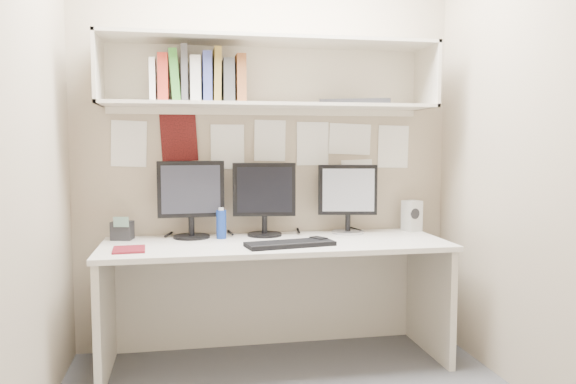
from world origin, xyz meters
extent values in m
cube|color=tan|center=(0.00, 1.00, 1.30)|extent=(2.40, 0.02, 2.60)
cube|color=tan|center=(0.00, -1.00, 1.30)|extent=(2.40, 0.02, 2.60)
cube|color=tan|center=(-1.20, 0.00, 1.30)|extent=(0.02, 2.00, 2.60)
cube|color=tan|center=(1.20, 0.00, 1.30)|extent=(0.02, 2.00, 2.60)
cube|color=beige|center=(0.00, 0.64, 0.71)|extent=(2.00, 0.70, 0.03)
cube|color=beige|center=(0.00, 0.97, 0.35)|extent=(1.96, 0.02, 0.70)
cube|color=beige|center=(0.00, 0.81, 1.53)|extent=(2.00, 0.38, 0.02)
cube|color=beige|center=(0.00, 0.81, 1.91)|extent=(2.00, 0.38, 0.02)
cube|color=beige|center=(0.00, 0.99, 1.72)|extent=(2.00, 0.02, 0.40)
cube|color=beige|center=(-0.99, 0.81, 1.72)|extent=(0.02, 0.38, 0.40)
cube|color=beige|center=(0.99, 0.81, 1.72)|extent=(0.02, 0.38, 0.40)
cylinder|color=black|center=(-0.48, 0.86, 0.74)|extent=(0.22, 0.22, 0.02)
cylinder|color=black|center=(-0.48, 0.86, 0.80)|extent=(0.04, 0.04, 0.11)
cube|color=black|center=(-0.48, 0.87, 1.03)|extent=(0.40, 0.05, 0.34)
cube|color=black|center=(-0.48, 0.85, 1.03)|extent=(0.35, 0.02, 0.29)
cylinder|color=black|center=(-0.04, 0.86, 0.74)|extent=(0.21, 0.21, 0.02)
cylinder|color=black|center=(-0.04, 0.86, 0.80)|extent=(0.03, 0.03, 0.11)
cube|color=black|center=(-0.04, 0.87, 1.02)|extent=(0.39, 0.09, 0.33)
cube|color=black|center=(-0.04, 0.85, 1.02)|extent=(0.34, 0.05, 0.28)
cylinder|color=#A5A5AA|center=(0.50, 0.86, 0.74)|extent=(0.21, 0.21, 0.01)
cylinder|color=black|center=(0.50, 0.86, 0.80)|extent=(0.03, 0.03, 0.10)
cube|color=black|center=(0.50, 0.87, 1.01)|extent=(0.37, 0.10, 0.32)
cube|color=#B7B7BC|center=(0.50, 0.85, 1.01)|extent=(0.32, 0.07, 0.27)
cube|color=black|center=(0.05, 0.49, 0.74)|extent=(0.52, 0.26, 0.02)
cube|color=black|center=(0.24, 0.57, 0.74)|extent=(0.10, 0.11, 0.03)
cube|color=#B3B3AF|center=(0.94, 0.88, 0.83)|extent=(0.13, 0.13, 0.20)
cylinder|color=black|center=(0.94, 0.82, 0.85)|extent=(0.07, 0.03, 0.07)
cylinder|color=navy|center=(-0.31, 0.81, 0.82)|extent=(0.06, 0.06, 0.17)
cylinder|color=white|center=(-0.31, 0.81, 0.91)|extent=(0.03, 0.03, 0.02)
cube|color=maroon|center=(-0.82, 0.52, 0.74)|extent=(0.18, 0.21, 0.01)
cube|color=black|center=(-0.89, 0.88, 0.78)|extent=(0.14, 0.12, 0.11)
cube|color=#4C6659|center=(-0.89, 0.82, 0.84)|extent=(0.09, 0.03, 0.06)
cube|color=white|center=(-0.69, 0.82, 1.66)|extent=(0.03, 0.20, 0.25)
cube|color=#B83022|center=(-0.63, 0.82, 1.68)|extent=(0.06, 0.20, 0.27)
cube|color=#347F2A|center=(-0.57, 0.82, 1.69)|extent=(0.05, 0.20, 0.30)
cube|color=#414145|center=(-0.51, 0.82, 1.70)|extent=(0.04, 0.20, 0.33)
cube|color=silver|center=(-0.45, 0.82, 1.67)|extent=(0.06, 0.20, 0.26)
cube|color=#39438F|center=(-0.38, 0.82, 1.69)|extent=(0.05, 0.20, 0.29)
cube|color=olive|center=(-0.32, 0.82, 1.70)|extent=(0.04, 0.20, 0.32)
cube|color=#3B3C3E|center=(-0.26, 0.82, 1.67)|extent=(0.06, 0.20, 0.25)
cube|color=brown|center=(-0.19, 0.82, 1.68)|extent=(0.05, 0.20, 0.28)
cube|color=black|center=(0.52, 0.78, 1.56)|extent=(0.45, 0.30, 0.03)
camera|label=1|loc=(-0.52, -2.56, 1.30)|focal=35.00mm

